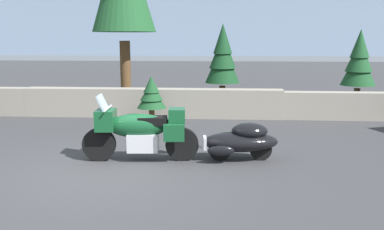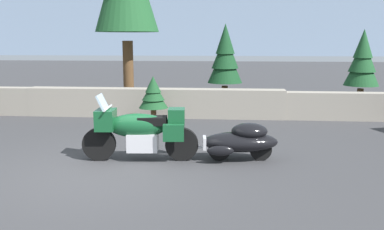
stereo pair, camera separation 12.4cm
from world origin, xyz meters
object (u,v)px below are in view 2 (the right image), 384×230
Objects in this scene: touring_motorcycle at (140,130)px; pine_tree_secondary at (362,61)px; pine_tree_far_right at (225,57)px; car_shaped_trailer at (241,140)px.

pine_tree_secondary reaches higher than touring_motorcycle.
touring_motorcycle is at bearing -104.59° from pine_tree_far_right.
car_shaped_trailer is 0.76× the size of pine_tree_far_right.
pine_tree_secondary is at bearing 45.65° from touring_motorcycle.
pine_tree_secondary reaches higher than car_shaped_trailer.
pine_tree_secondary is at bearing 55.96° from car_shaped_trailer.
pine_tree_far_right is (1.61, 6.18, 1.20)m from touring_motorcycle.
pine_tree_secondary is (4.09, 6.05, 1.30)m from car_shaped_trailer.
pine_tree_far_right is at bearing 93.70° from car_shaped_trailer.
touring_motorcycle reaches higher than car_shaped_trailer.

